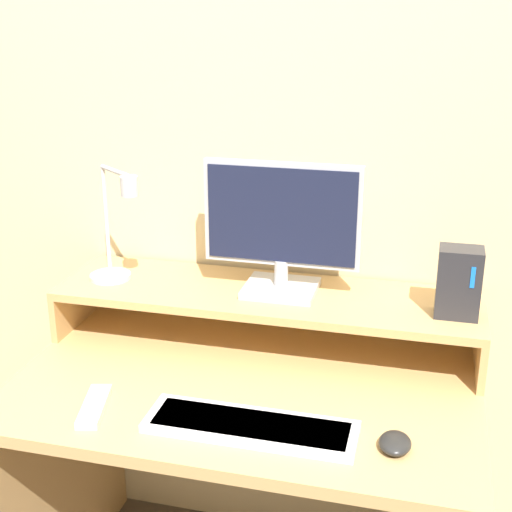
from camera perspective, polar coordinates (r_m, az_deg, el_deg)
wall_back at (r=1.97m, az=2.25°, el=8.82°), size 6.00×0.05×2.50m
desk at (r=1.89m, az=-0.72°, el=-15.73°), size 1.12×0.73×0.75m
monitor_shelf at (r=1.90m, az=0.88°, el=-3.47°), size 1.12×0.31×0.15m
monitor at (r=1.83m, az=2.07°, el=2.35°), size 0.41×0.17×0.35m
desk_lamp at (r=1.93m, az=-11.16°, el=1.62°), size 0.19×0.16×0.32m
router_dock at (r=1.78m, az=15.91°, el=-2.04°), size 0.10×0.08×0.17m
keyboard at (r=1.57m, az=-0.43°, el=-13.46°), size 0.46×0.14×0.02m
mouse at (r=1.54m, az=11.06°, el=-14.47°), size 0.07×0.09×0.03m
remote_control at (r=1.68m, az=-12.82°, el=-11.64°), size 0.09×0.18×0.02m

